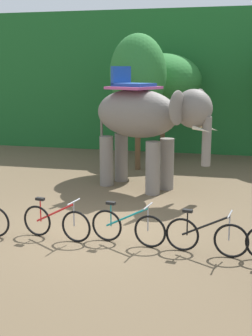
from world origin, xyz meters
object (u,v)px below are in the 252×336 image
at_px(tree_center_left, 163,81).
at_px(elephant, 145,119).
at_px(bike_black, 206,236).
at_px(bike_teal, 128,227).
at_px(bike_red, 56,222).
at_px(tree_center, 138,75).

relative_size(tree_center_left, elephant, 1.04).
bearing_deg(bike_black, bike_teal, 174.63).
distance_m(tree_center_left, bike_teal, 10.63).
relative_size(bike_red, bike_black, 1.00).
bearing_deg(tree_center, tree_center_left, 80.11).
bearing_deg(elephant, tree_center_left, 93.88).
bearing_deg(tree_center_left, tree_center, -99.89).
height_order(tree_center_left, elephant, tree_center_left).
bearing_deg(bike_black, bike_red, 178.59).
relative_size(tree_center_left, bike_black, 2.54).
xyz_separation_m(bike_red, bike_teal, (1.61, 0.08, 0.00)).
height_order(tree_center, bike_black, tree_center).
xyz_separation_m(elephant, bike_red, (-1.00, -4.83, -1.82)).
bearing_deg(tree_center, bike_red, -91.20).
relative_size(tree_center, bike_teal, 2.91).
bearing_deg(bike_black, tree_center, 112.23).
bearing_deg(tree_center, elephant, -72.97).
distance_m(tree_center_left, bike_red, 10.67).
relative_size(elephant, bike_teal, 2.46).
distance_m(bike_teal, bike_black, 1.68).
xyz_separation_m(tree_center_left, elephant, (0.37, -5.44, -1.02)).
relative_size(tree_center_left, bike_teal, 2.55).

